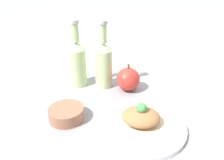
{
  "coord_description": "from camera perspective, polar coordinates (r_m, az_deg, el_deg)",
  "views": [
    {
      "loc": [
        4.77,
        -57.87,
        42.3
      ],
      "look_at": [
        -2.11,
        5.77,
        9.05
      ],
      "focal_mm": 35.0,
      "sensor_mm": 36.0,
      "label": 1
    }
  ],
  "objects": [
    {
      "name": "ground_plane",
      "position": [
        0.73,
        1.18,
        -9.9
      ],
      "size": [
        180.0,
        110.0,
        4.0
      ],
      "primitive_type": "cube",
      "color": "gray"
    },
    {
      "name": "plate",
      "position": [
        0.66,
        7.34,
        -11.61
      ],
      "size": [
        26.58,
        26.58,
        1.73
      ],
      "color": "white",
      "rests_on": "ground_plane"
    },
    {
      "name": "plated_food",
      "position": [
        0.64,
        7.49,
        -9.74
      ],
      "size": [
        19.17,
        19.17,
        7.23
      ],
      "color": "beige",
      "rests_on": "plate"
    },
    {
      "name": "cider_bottle_left",
      "position": [
        0.85,
        -9.01,
        4.74
      ],
      "size": [
        6.57,
        6.57,
        25.86
      ],
      "color": "#B7D18E",
      "rests_on": "ground_plane"
    },
    {
      "name": "cider_bottle_right",
      "position": [
        0.83,
        -2.23,
        4.5
      ],
      "size": [
        6.57,
        6.57,
        25.86
      ],
      "color": "#B7D18E",
      "rests_on": "ground_plane"
    },
    {
      "name": "apple",
      "position": [
        0.83,
        4.22,
        0.23
      ],
      "size": [
        8.96,
        8.96,
        10.67
      ],
      "color": "red",
      "rests_on": "ground_plane"
    },
    {
      "name": "dipping_bowl",
      "position": [
        0.7,
        -11.84,
        -8.58
      ],
      "size": [
        10.86,
        10.86,
        3.92
      ],
      "color": "#996047",
      "rests_on": "ground_plane"
    }
  ]
}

